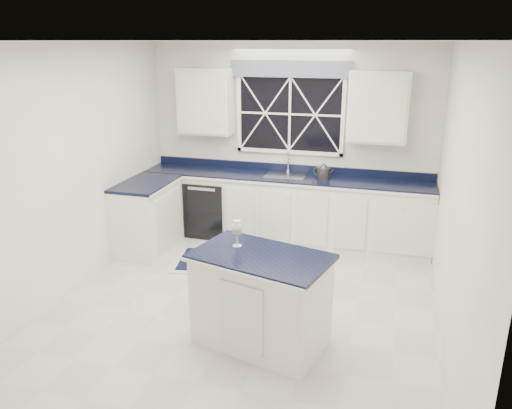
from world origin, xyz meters
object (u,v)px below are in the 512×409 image
(faucet, at_px, (288,162))
(soap_bottle, at_px, (320,170))
(kettle, at_px, (323,171))
(dishwasher, at_px, (211,206))
(island, at_px, (261,299))
(wine_glass, at_px, (237,229))

(faucet, height_order, soap_bottle, faucet)
(kettle, bearing_deg, dishwasher, -162.66)
(faucet, distance_m, kettle, 0.56)
(island, relative_size, wine_glass, 5.37)
(kettle, distance_m, soap_bottle, 0.12)
(kettle, bearing_deg, soap_bottle, 135.96)
(kettle, distance_m, wine_glass, 2.48)
(faucet, distance_m, island, 2.85)
(faucet, relative_size, soap_bottle, 1.62)
(faucet, xyz_separation_m, soap_bottle, (0.47, -0.07, -0.07))
(dishwasher, bearing_deg, wine_glass, -63.86)
(faucet, xyz_separation_m, wine_glass, (0.09, -2.62, -0.03))
(soap_bottle, bearing_deg, dishwasher, -175.63)
(dishwasher, xyz_separation_m, kettle, (1.63, 0.02, 0.63))
(dishwasher, bearing_deg, kettle, 0.64)
(faucet, height_order, kettle, faucet)
(faucet, xyz_separation_m, island, (0.35, -2.75, -0.65))
(island, height_order, soap_bottle, soap_bottle)
(wine_glass, bearing_deg, kettle, 79.92)
(dishwasher, height_order, kettle, kettle)
(dishwasher, bearing_deg, soap_bottle, 4.37)
(kettle, xyz_separation_m, wine_glass, (-0.43, -2.45, 0.03))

